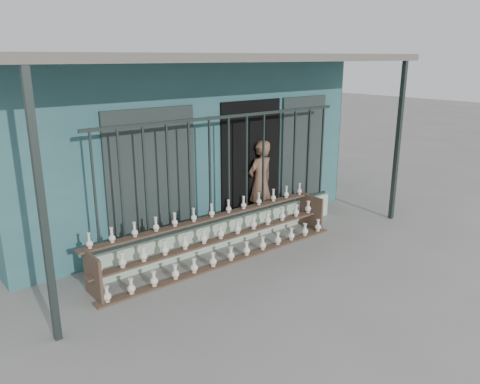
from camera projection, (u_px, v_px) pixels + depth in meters
ground at (280, 267)px, 7.30m from camera, size 60.00×60.00×0.00m
workshop_building at (145, 132)px, 10.00m from camera, size 7.40×6.60×3.21m
parapet_wall at (229, 231)px, 8.20m from camera, size 5.00×0.20×0.45m
security_fence at (229, 168)px, 7.89m from camera, size 5.00×0.04×1.80m
shelf_rack at (221, 237)px, 7.56m from camera, size 4.50×0.68×0.85m
elderly_woman at (260, 183)px, 8.96m from camera, size 0.64×0.46×1.66m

